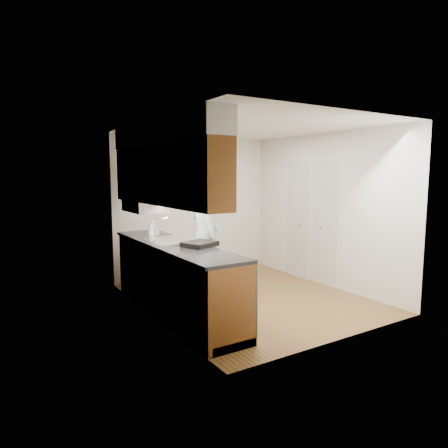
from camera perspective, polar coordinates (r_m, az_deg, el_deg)
name	(u,v)px	position (r m, az deg, el deg)	size (l,w,h in m)	color
floor	(249,298)	(6.04, 3.65, -10.55)	(3.50, 3.50, 0.00)	olive
ceiling	(251,126)	(5.80, 3.85, 13.73)	(3.50, 3.50, 0.00)	white
wall_left	(152,221)	(5.06, -10.18, 0.42)	(0.02, 3.50, 2.50)	silver
wall_right	(324,210)	(6.77, 14.14, 1.97)	(0.02, 3.50, 2.50)	silver
wall_back	(194,207)	(7.27, -4.31, 2.51)	(3.00, 0.02, 2.50)	silver
counter	(175,277)	(5.32, -6.97, -7.54)	(0.64, 2.80, 1.30)	brown
upper_cabinets	(162,165)	(5.14, -8.78, 8.36)	(0.47, 2.80, 1.21)	brown
closet_door	(310,222)	(6.99, 12.25, 0.33)	(0.02, 1.22, 2.05)	white
floor_mat	(204,300)	(5.94, -2.88, -10.76)	(0.44, 0.75, 0.01)	slate
person	(203,229)	(5.71, -2.95, -0.74)	(0.73, 0.49, 2.07)	#A3BEC7
soap_bottle_a	(151,229)	(5.72, -10.37, -0.76)	(0.09, 0.09, 0.24)	silver
soap_bottle_b	(155,228)	(5.93, -9.82, -0.60)	(0.09, 0.10, 0.21)	silver
soap_bottle_c	(155,229)	(6.04, -9.80, -0.69)	(0.13, 0.13, 0.16)	silver
dish_rack	(200,244)	(4.96, -3.49, -2.87)	(0.38, 0.32, 0.06)	black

